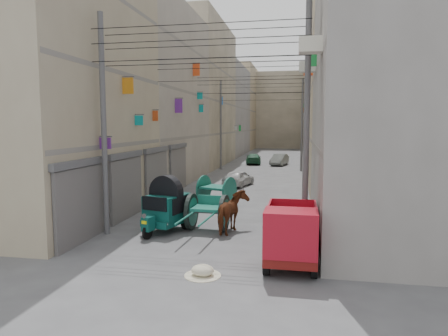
% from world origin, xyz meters
% --- Properties ---
extents(ground, '(140.00, 140.00, 0.00)m').
position_xyz_m(ground, '(0.00, 0.00, 0.00)').
color(ground, '#4A4A4D').
rests_on(ground, ground).
extents(building_row_left, '(8.00, 62.00, 14.00)m').
position_xyz_m(building_row_left, '(-8.00, 34.13, 6.46)').
color(building_row_left, tan).
rests_on(building_row_left, ground).
extents(building_row_right, '(8.00, 62.00, 14.00)m').
position_xyz_m(building_row_right, '(8.00, 34.13, 6.46)').
color(building_row_right, gray).
rests_on(building_row_right, ground).
extents(end_cap_building, '(22.00, 10.00, 13.00)m').
position_xyz_m(end_cap_building, '(0.00, 66.00, 6.50)').
color(end_cap_building, '#B6A78F').
rests_on(end_cap_building, ground).
extents(shutters_left, '(0.18, 14.40, 2.88)m').
position_xyz_m(shutters_left, '(-3.92, 10.38, 1.49)').
color(shutters_left, '#535359').
rests_on(shutters_left, ground).
extents(signboards, '(8.22, 40.52, 5.67)m').
position_xyz_m(signboards, '(-0.01, 21.66, 3.43)').
color(signboards, green).
rests_on(signboards, ground).
extents(ac_units, '(0.70, 6.55, 3.35)m').
position_xyz_m(ac_units, '(3.65, 7.67, 7.43)').
color(ac_units, silver).
rests_on(ac_units, ground).
extents(utility_poles, '(7.40, 22.20, 8.00)m').
position_xyz_m(utility_poles, '(0.00, 17.00, 4.00)').
color(utility_poles, '#525254').
rests_on(utility_poles, ground).
extents(overhead_cables, '(7.40, 22.52, 1.12)m').
position_xyz_m(overhead_cables, '(0.00, 14.40, 6.77)').
color(overhead_cables, black).
rests_on(overhead_cables, ground).
extents(auto_rickshaw, '(1.73, 2.42, 1.64)m').
position_xyz_m(auto_rickshaw, '(-1.54, 6.75, 0.97)').
color(auto_rickshaw, black).
rests_on(auto_rickshaw, ground).
extents(tonga_cart, '(1.54, 3.18, 1.41)m').
position_xyz_m(tonga_cart, '(-0.02, 7.13, 0.73)').
color(tonga_cart, black).
rests_on(tonga_cart, ground).
extents(mini_truck, '(1.47, 3.22, 1.81)m').
position_xyz_m(mini_truck, '(3.20, 3.70, 0.87)').
color(mini_truck, black).
rests_on(mini_truck, ground).
extents(second_cart, '(1.99, 1.88, 1.43)m').
position_xyz_m(second_cart, '(-0.75, 12.36, 0.76)').
color(second_cart, '#166251').
rests_on(second_cart, ground).
extents(feed_sack, '(0.62, 0.49, 0.31)m').
position_xyz_m(feed_sack, '(0.89, 2.60, 0.15)').
color(feed_sack, beige).
rests_on(feed_sack, ground).
extents(horse, '(1.12, 1.95, 1.55)m').
position_xyz_m(horse, '(0.97, 7.00, 0.78)').
color(horse, maroon).
rests_on(horse, ground).
extents(distant_car_white, '(2.00, 3.38, 1.08)m').
position_xyz_m(distant_car_white, '(-0.52, 18.45, 0.54)').
color(distant_car_white, '#B8B8B8').
rests_on(distant_car_white, ground).
extents(distant_car_grey, '(1.84, 3.61, 1.13)m').
position_xyz_m(distant_car_grey, '(1.47, 32.72, 0.57)').
color(distant_car_grey, slate).
rests_on(distant_car_grey, ground).
extents(distant_car_green, '(1.82, 3.80, 1.07)m').
position_xyz_m(distant_car_green, '(-1.23, 33.58, 0.53)').
color(distant_car_green, '#1D5635').
rests_on(distant_car_green, ground).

